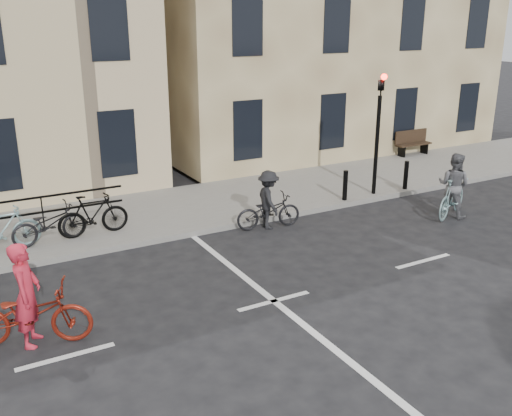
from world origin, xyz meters
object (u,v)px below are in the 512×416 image
bench (412,142)px  traffic_light (379,119)px  cyclist_grey (453,191)px  cyclist_dark (268,206)px  cyclist_pink (29,310)px

bench → traffic_light: bearing=-144.8°
cyclist_grey → cyclist_dark: size_ratio=1.05×
traffic_light → bench: (4.80, 3.39, -1.78)m
cyclist_dark → traffic_light: bearing=-71.1°
cyclist_pink → cyclist_dark: cyclist_pink is taller
traffic_light → cyclist_pink: 11.34m
cyclist_grey → cyclist_dark: cyclist_grey is taller
cyclist_dark → cyclist_pink: bearing=124.1°
cyclist_dark → bench: bearing=-56.1°
bench → cyclist_dark: 9.88m
traffic_light → bench: traffic_light is taller
bench → cyclist_dark: (-8.99, -4.08, -0.06)m
traffic_light → cyclist_pink: (-10.60, -3.62, -1.81)m
traffic_light → cyclist_grey: 3.03m
bench → cyclist_pink: (-15.40, -7.01, -0.03)m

